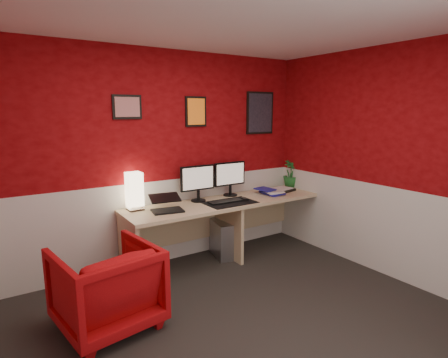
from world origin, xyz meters
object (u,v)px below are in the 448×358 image
Objects in this scene: laptop at (167,202)px; monitor_left at (198,178)px; zen_tray at (281,190)px; pc_tower at (222,239)px; shoji_lamp at (134,192)px; armchair at (107,287)px; monitor_right at (230,173)px; potted_plant at (291,174)px; desk at (229,229)px.

monitor_left is at bearing 33.93° from laptop.
zen_tray is 0.78× the size of pc_tower.
shoji_lamp is at bearing -174.56° from pc_tower.
armchair is at bearing -164.29° from zen_tray.
laptop is 1.01m from pc_tower.
shoji_lamp reaches higher than armchair.
shoji_lamp reaches higher than laptop.
laptop reaches higher than zen_tray.
shoji_lamp reaches higher than zen_tray.
monitor_right is 1.49× the size of potted_plant.
potted_plant is 1.42m from pc_tower.
zen_tray is (1.72, 0.09, -0.09)m from laptop.
pc_tower is (0.79, 0.13, -0.61)m from laptop.
desk is at bearing 13.46° from laptop.
laptop is 0.73× the size of pc_tower.
monitor_right is 1.03m from potted_plant.
shoji_lamp is 2.30m from potted_plant.
armchair is at bearing -123.34° from shoji_lamp.
monitor_left is at bearing -175.85° from monitor_right.
armchair is at bearing -154.36° from monitor_right.
pc_tower is at bearing 19.69° from laptop.
shoji_lamp is at bearing 179.16° from potted_plant.
zen_tray is at bearing 2.97° from desk.
monitor_left is (0.78, -0.04, 0.09)m from shoji_lamp.
monitor_right is at bearing 178.25° from potted_plant.
pc_tower is at bearing -6.96° from shoji_lamp.
monitor_left is 0.49m from monitor_right.
zen_tray is (1.22, -0.13, -0.28)m from monitor_left.
monitor_left reaches higher than potted_plant.
potted_plant is 0.86× the size of pc_tower.
monitor_left is 1.52m from potted_plant.
zen_tray is at bearing -172.93° from armchair.
potted_plant is 0.50× the size of armchair.
desk is 4.48× the size of monitor_right.
zen_tray is at bearing -12.94° from monitor_right.
potted_plant is (2.30, -0.03, -0.01)m from shoji_lamp.
laptop is 0.94× the size of zen_tray.
shoji_lamp is at bearing 146.65° from laptop.
monitor_right reaches higher than laptop.
shoji_lamp is 0.39m from laptop.
potted_plant reaches higher than desk.
pc_tower is 1.83m from armchair.
shoji_lamp is 0.79m from monitor_left.
potted_plant is (0.30, 0.13, 0.18)m from zen_tray.
monitor_right is at bearing 167.06° from zen_tray.
laptop is at bearing -152.15° from armchair.
desk is at bearing -52.67° from pc_tower.
zen_tray is (0.72, -0.17, -0.28)m from monitor_right.
monitor_right is at bearing 43.86° from pc_tower.
desk is 0.97m from zen_tray.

